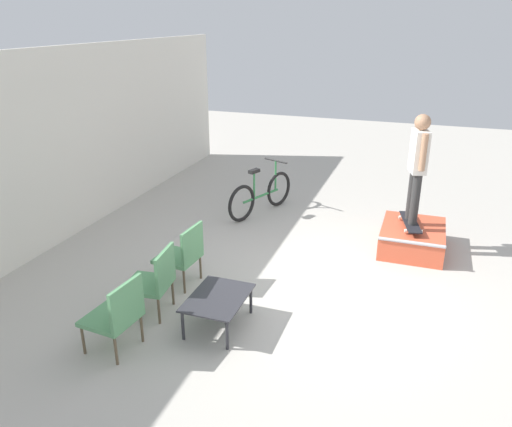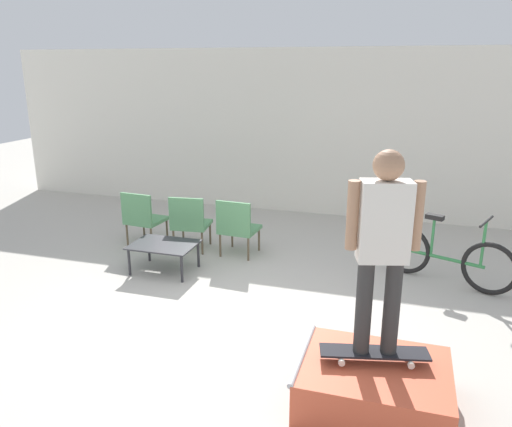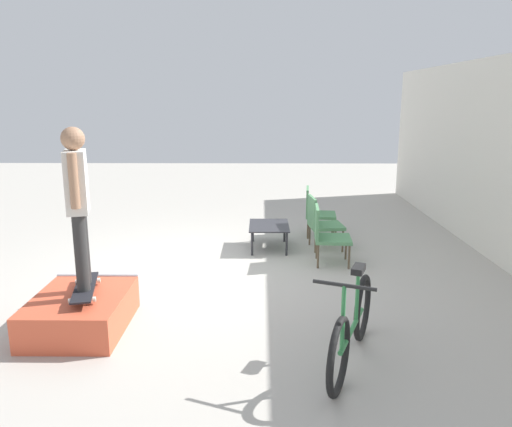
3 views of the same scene
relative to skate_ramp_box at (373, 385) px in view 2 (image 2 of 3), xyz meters
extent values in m
plane|color=#B7B2A8|center=(-1.78, 0.99, -0.19)|extent=(24.00, 24.00, 0.00)
cube|color=white|center=(-1.78, 5.39, 1.31)|extent=(12.00, 0.06, 3.00)
cube|color=#DB5638|center=(0.00, 0.00, 0.00)|extent=(1.19, 0.94, 0.37)
cylinder|color=#B7B7BC|center=(-0.59, 0.00, 0.18)|extent=(0.05, 0.94, 0.05)
cube|color=black|center=(-0.02, 0.06, 0.27)|extent=(0.90, 0.39, 0.02)
cylinder|color=white|center=(0.22, 0.23, 0.24)|extent=(0.06, 0.04, 0.05)
cylinder|color=white|center=(0.28, 0.01, 0.24)|extent=(0.06, 0.04, 0.05)
cylinder|color=white|center=(-0.31, 0.11, 0.24)|extent=(0.06, 0.04, 0.05)
cylinder|color=white|center=(-0.25, -0.12, 0.24)|extent=(0.06, 0.04, 0.05)
cylinder|color=#2D2D2D|center=(-0.12, 0.03, 0.68)|extent=(0.13, 0.13, 0.79)
cylinder|color=#2D2D2D|center=(0.09, 0.09, 0.68)|extent=(0.13, 0.13, 0.79)
cube|color=silver|center=(-0.02, 0.06, 1.39)|extent=(0.42, 0.29, 0.63)
cylinder|color=#A87A5B|center=(-0.25, -0.01, 1.43)|extent=(0.09, 0.09, 0.53)
cylinder|color=#A87A5B|center=(0.22, 0.12, 1.43)|extent=(0.09, 0.09, 0.53)
sphere|color=#A87A5B|center=(-0.02, 0.06, 1.82)|extent=(0.23, 0.23, 0.23)
cube|color=#2D2D33|center=(-2.92, 2.03, 0.20)|extent=(0.86, 0.64, 0.02)
cylinder|color=#2D2D33|center=(-3.30, 1.76, 0.00)|extent=(0.04, 0.04, 0.37)
cylinder|color=#2D2D33|center=(-2.54, 1.76, 0.00)|extent=(0.04, 0.04, 0.37)
cylinder|color=#2D2D33|center=(-3.30, 2.30, 0.00)|extent=(0.04, 0.04, 0.37)
cylinder|color=#2D2D33|center=(-2.54, 2.30, 0.00)|extent=(0.04, 0.04, 0.37)
cylinder|color=brown|center=(-3.45, 3.15, -0.01)|extent=(0.03, 0.03, 0.35)
cylinder|color=brown|center=(-3.89, 3.19, -0.01)|extent=(0.03, 0.03, 0.35)
cylinder|color=brown|center=(-3.49, 2.71, -0.01)|extent=(0.03, 0.03, 0.35)
cylinder|color=brown|center=(-3.93, 2.75, -0.01)|extent=(0.03, 0.03, 0.35)
cube|color=#569360|center=(-3.69, 2.95, 0.19)|extent=(0.57, 0.57, 0.05)
cube|color=#569360|center=(-3.71, 2.71, 0.44)|extent=(0.52, 0.09, 0.45)
cylinder|color=brown|center=(-2.73, 3.19, -0.01)|extent=(0.03, 0.03, 0.35)
cylinder|color=brown|center=(-3.17, 3.14, -0.01)|extent=(0.03, 0.03, 0.35)
cylinder|color=brown|center=(-2.68, 2.76, -0.01)|extent=(0.03, 0.03, 0.35)
cylinder|color=brown|center=(-3.12, 2.71, -0.01)|extent=(0.03, 0.03, 0.35)
cube|color=#569360|center=(-2.92, 2.95, 0.19)|extent=(0.58, 0.58, 0.05)
cube|color=#569360|center=(-2.90, 2.71, 0.44)|extent=(0.52, 0.10, 0.45)
cylinder|color=brown|center=(-1.92, 3.16, -0.01)|extent=(0.03, 0.03, 0.35)
cylinder|color=brown|center=(-2.36, 3.18, -0.01)|extent=(0.03, 0.03, 0.35)
cylinder|color=brown|center=(-1.95, 2.72, -0.01)|extent=(0.03, 0.03, 0.35)
cylinder|color=brown|center=(-2.39, 2.74, -0.01)|extent=(0.03, 0.03, 0.35)
cube|color=#569360|center=(-2.16, 2.95, 0.19)|extent=(0.55, 0.55, 0.05)
cube|color=#569360|center=(-2.17, 2.71, 0.44)|extent=(0.52, 0.07, 0.45)
torus|color=black|center=(1.17, 2.53, 0.15)|extent=(0.64, 0.30, 0.67)
torus|color=black|center=(0.19, 2.92, 0.15)|extent=(0.64, 0.30, 0.67)
cylinder|color=#338447|center=(0.68, 2.73, 0.15)|extent=(0.90, 0.39, 0.04)
cylinder|color=#338447|center=(0.51, 2.80, 0.39)|extent=(0.04, 0.04, 0.49)
cube|color=black|center=(0.51, 2.80, 0.66)|extent=(0.24, 0.17, 0.06)
cylinder|color=#338447|center=(1.08, 2.57, 0.44)|extent=(0.04, 0.04, 0.58)
cylinder|color=black|center=(1.08, 2.57, 0.73)|extent=(0.22, 0.50, 0.03)
camera|label=1|loc=(-7.49, -0.04, 3.23)|focal=35.00mm
camera|label=2|loc=(0.10, -3.63, 2.51)|focal=35.00mm
camera|label=3|loc=(4.87, 1.90, 2.20)|focal=35.00mm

